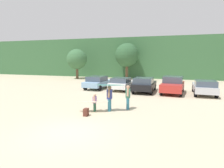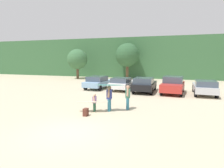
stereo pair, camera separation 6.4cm
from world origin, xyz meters
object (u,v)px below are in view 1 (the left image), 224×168
parked_car_black (144,84)px  backpack_dropped (86,112)px  person_child (95,101)px  surfboard_cream (92,102)px  surfboard_teal (110,85)px  parked_car_sky_blue (97,82)px  parked_car_silver (204,87)px  parked_car_white (122,83)px  person_adult (110,97)px  person_companion (128,96)px  parked_car_red (173,85)px

parked_car_black → backpack_dropped: bearing=168.8°
person_child → surfboard_cream: bearing=46.9°
person_child → surfboard_teal: 1.44m
parked_car_sky_blue → parked_car_silver: parked_car_sky_blue is taller
parked_car_sky_blue → parked_car_white: 2.92m
person_adult → person_child: person_adult is taller
parked_car_sky_blue → parked_car_black: size_ratio=0.92×
person_adult → surfboard_teal: 0.80m
parked_car_sky_blue → person_companion: bearing=-141.1°
person_companion → surfboard_cream: bearing=24.7°
person_adult → person_companion: person_adult is taller
parked_car_red → backpack_dropped: parked_car_red is taller
parked_car_silver → backpack_dropped: (-7.66, -9.52, -0.53)m
parked_car_red → person_child: bearing=156.1°
person_adult → person_child: bearing=14.9°
parked_car_black → parked_car_red: size_ratio=1.02×
parked_car_sky_blue → person_child: (3.41, -8.93, -0.10)m
surfboard_teal → surfboard_cream: bearing=5.8°
person_adult → surfboard_cream: size_ratio=0.75×
person_companion → parked_car_red: bearing=-120.7°
parked_car_red → surfboard_teal: surfboard_teal is taller
parked_car_black → person_adult: 7.98m
person_companion → backpack_dropped: bearing=39.6°
person_companion → surfboard_teal: (-0.96, -0.95, 0.80)m
parked_car_silver → person_child: 11.32m
surfboard_teal → backpack_dropped: 2.26m
person_adult → parked_car_black: bearing=-107.1°
parked_car_sky_blue → parked_car_silver: (10.97, -0.51, -0.00)m
parked_car_red → backpack_dropped: 10.68m
parked_car_black → surfboard_cream: parked_car_black is taller
parked_car_sky_blue → backpack_dropped: (3.31, -10.03, -0.53)m
parked_car_red → person_child: (-4.72, -8.41, -0.19)m
person_child → parked_car_silver: bearing=-141.2°
parked_car_red → surfboard_cream: (-4.82, -8.56, -0.19)m
parked_car_white → person_child: parked_car_white is taller
parked_car_black → backpack_dropped: parked_car_black is taller
parked_car_red → parked_car_silver: size_ratio=0.98×
parked_car_white → person_companion: size_ratio=2.54×
parked_car_white → backpack_dropped: 9.90m
parked_car_sky_blue → person_adult: bearing=-148.9°
parked_car_silver → surfboard_cream: 11.49m
parked_car_silver → backpack_dropped: parked_car_silver is taller
parked_car_black → parked_car_red: 2.76m
person_adult → surfboard_teal: size_ratio=0.87×
person_adult → surfboard_teal: surfboard_teal is taller
parked_car_white → parked_car_red: 5.23m
backpack_dropped → person_child: bearing=84.8°
surfboard_cream → parked_car_sky_blue: bearing=-89.6°
parked_car_sky_blue → parked_car_black: 5.41m
parked_car_sky_blue → parked_car_red: 8.15m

